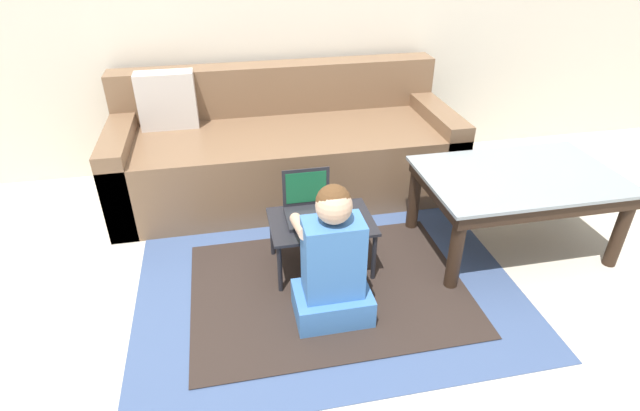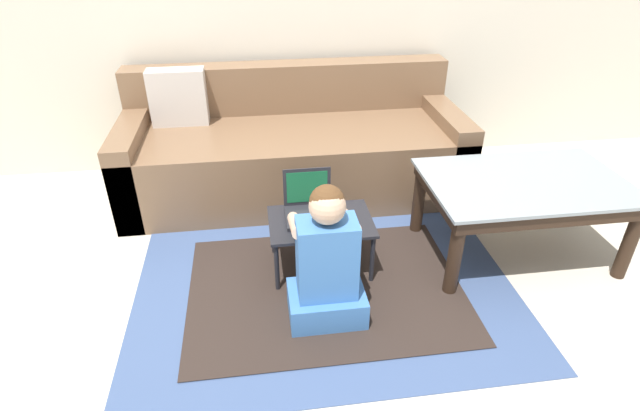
# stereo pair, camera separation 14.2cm
# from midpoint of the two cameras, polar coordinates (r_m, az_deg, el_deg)

# --- Properties ---
(ground_plane) EXTENTS (16.00, 16.00, 0.00)m
(ground_plane) POSITION_cam_midpoint_polar(r_m,az_deg,el_deg) (2.57, -0.20, -10.28)
(ground_plane) COLOR beige
(area_rug) EXTENTS (1.93, 1.40, 0.01)m
(area_rug) POSITION_cam_midpoint_polar(r_m,az_deg,el_deg) (2.61, -0.57, -9.49)
(area_rug) COLOR #3D517A
(area_rug) RESTS_ON ground_plane
(couch) EXTENTS (2.21, 0.89, 0.82)m
(couch) POSITION_cam_midpoint_polar(r_m,az_deg,el_deg) (3.40, -5.39, 6.33)
(couch) COLOR brown
(couch) RESTS_ON ground_plane
(coffee_table) EXTENTS (1.05, 0.68, 0.46)m
(coffee_table) POSITION_cam_midpoint_polar(r_m,az_deg,el_deg) (2.90, 20.38, 2.16)
(coffee_table) COLOR gray
(coffee_table) RESTS_ON ground_plane
(laptop_desk) EXTENTS (0.54, 0.37, 0.30)m
(laptop_desk) POSITION_cam_midpoint_polar(r_m,az_deg,el_deg) (2.60, -1.42, -2.37)
(laptop_desk) COLOR black
(laptop_desk) RESTS_ON ground_plane
(laptop) EXTENTS (0.25, 0.23, 0.24)m
(laptop) POSITION_cam_midpoint_polar(r_m,az_deg,el_deg) (2.60, -2.82, -0.49)
(laptop) COLOR #232328
(laptop) RESTS_ON laptop_desk
(computer_mouse) EXTENTS (0.06, 0.09, 0.04)m
(computer_mouse) POSITION_cam_midpoint_polar(r_m,az_deg,el_deg) (2.59, 1.71, -1.21)
(computer_mouse) COLOR #B2B7C1
(computer_mouse) RESTS_ON laptop_desk
(person_seated) EXTENTS (0.36, 0.42, 0.71)m
(person_seated) POSITION_cam_midpoint_polar(r_m,az_deg,el_deg) (2.27, -0.35, -6.69)
(person_seated) COLOR #3D70B2
(person_seated) RESTS_ON ground_plane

